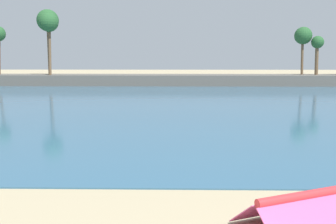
{
  "coord_description": "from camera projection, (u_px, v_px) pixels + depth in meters",
  "views": [
    {
      "loc": [
        -0.36,
        -6.35,
        4.97
      ],
      "look_at": [
        -0.7,
        11.86,
        2.29
      ],
      "focal_mm": 41.07,
      "sensor_mm": 36.0,
      "label": 1
    }
  ],
  "objects": [
    {
      "name": "sea",
      "position": [
        177.0,
        88.0,
        59.15
      ],
      "size": [
        220.0,
        90.64,
        0.06
      ],
      "primitive_type": "cube",
      "color": "#33607F",
      "rests_on": "ground"
    },
    {
      "name": "palm_headland",
      "position": [
        172.0,
        67.0,
        63.92
      ],
      "size": [
        110.57,
        6.14,
        12.8
      ],
      "color": "#605B54",
      "rests_on": "ground"
    },
    {
      "name": "folded_kite",
      "position": [
        309.0,
        205.0,
        10.94
      ],
      "size": [
        4.44,
        3.77,
        1.12
      ],
      "color": "#EA5693",
      "rests_on": "ground"
    }
  ]
}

